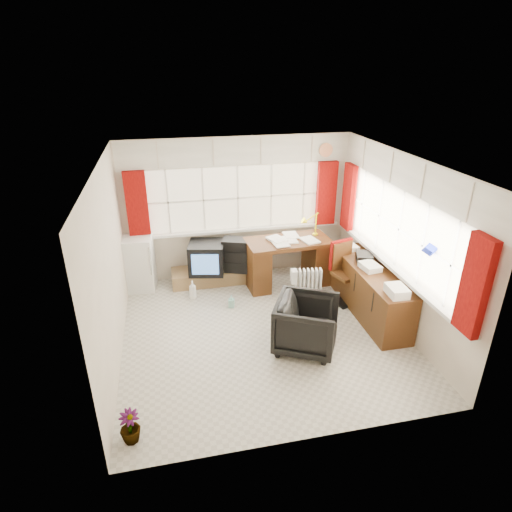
{
  "coord_description": "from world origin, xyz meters",
  "views": [
    {
      "loc": [
        -1.22,
        -5.1,
        3.65
      ],
      "look_at": [
        0.01,
        0.55,
        0.98
      ],
      "focal_mm": 30.0,
      "sensor_mm": 36.0,
      "label": 1
    }
  ],
  "objects_px": {
    "crt_tv": "(207,258)",
    "mini_fridge": "(138,262)",
    "office_chair": "(306,324)",
    "desk_lamp": "(316,219)",
    "task_chair": "(343,269)",
    "tv_bench": "(212,275)",
    "desk": "(288,260)",
    "radiator": "(307,291)",
    "credenza": "(369,290)"
  },
  "relations": [
    {
      "from": "credenza",
      "to": "tv_bench",
      "type": "relative_size",
      "value": 1.43
    },
    {
      "from": "radiator",
      "to": "credenza",
      "type": "distance_m",
      "value": 0.95
    },
    {
      "from": "office_chair",
      "to": "tv_bench",
      "type": "distance_m",
      "value": 2.45
    },
    {
      "from": "desk_lamp",
      "to": "crt_tv",
      "type": "relative_size",
      "value": 0.6
    },
    {
      "from": "tv_bench",
      "to": "mini_fridge",
      "type": "bearing_deg",
      "value": 176.35
    },
    {
      "from": "tv_bench",
      "to": "crt_tv",
      "type": "xyz_separation_m",
      "value": [
        -0.08,
        -0.08,
        0.39
      ]
    },
    {
      "from": "credenza",
      "to": "mini_fridge",
      "type": "relative_size",
      "value": 2.11
    },
    {
      "from": "office_chair",
      "to": "credenza",
      "type": "height_order",
      "value": "credenza"
    },
    {
      "from": "desk_lamp",
      "to": "task_chair",
      "type": "distance_m",
      "value": 1.04
    },
    {
      "from": "desk",
      "to": "task_chair",
      "type": "relative_size",
      "value": 1.47
    },
    {
      "from": "desk_lamp",
      "to": "crt_tv",
      "type": "distance_m",
      "value": 2.02
    },
    {
      "from": "desk_lamp",
      "to": "radiator",
      "type": "height_order",
      "value": "desk_lamp"
    },
    {
      "from": "radiator",
      "to": "tv_bench",
      "type": "distance_m",
      "value": 1.82
    },
    {
      "from": "office_chair",
      "to": "radiator",
      "type": "distance_m",
      "value": 1.12
    },
    {
      "from": "desk_lamp",
      "to": "task_chair",
      "type": "xyz_separation_m",
      "value": [
        0.2,
        -0.84,
        -0.58
      ]
    },
    {
      "from": "radiator",
      "to": "task_chair",
      "type": "bearing_deg",
      "value": 10.32
    },
    {
      "from": "desk_lamp",
      "to": "task_chair",
      "type": "height_order",
      "value": "desk_lamp"
    },
    {
      "from": "desk_lamp",
      "to": "credenza",
      "type": "xyz_separation_m",
      "value": [
        0.44,
        -1.33,
        -0.73
      ]
    },
    {
      "from": "office_chair",
      "to": "tv_bench",
      "type": "relative_size",
      "value": 0.59
    },
    {
      "from": "task_chair",
      "to": "mini_fridge",
      "type": "bearing_deg",
      "value": 161.33
    },
    {
      "from": "credenza",
      "to": "crt_tv",
      "type": "distance_m",
      "value": 2.77
    },
    {
      "from": "desk_lamp",
      "to": "office_chair",
      "type": "xyz_separation_m",
      "value": [
        -0.81,
        -2.01,
        -0.75
      ]
    },
    {
      "from": "desk",
      "to": "task_chair",
      "type": "bearing_deg",
      "value": -43.08
    },
    {
      "from": "radiator",
      "to": "mini_fridge",
      "type": "xyz_separation_m",
      "value": [
        -2.66,
        1.23,
        0.21
      ]
    },
    {
      "from": "desk",
      "to": "desk_lamp",
      "type": "xyz_separation_m",
      "value": [
        0.54,
        0.15,
        0.66
      ]
    },
    {
      "from": "radiator",
      "to": "crt_tv",
      "type": "relative_size",
      "value": 0.95
    },
    {
      "from": "tv_bench",
      "to": "mini_fridge",
      "type": "height_order",
      "value": "mini_fridge"
    },
    {
      "from": "desk",
      "to": "crt_tv",
      "type": "xyz_separation_m",
      "value": [
        -1.39,
        0.26,
        0.06
      ]
    },
    {
      "from": "crt_tv",
      "to": "radiator",
      "type": "bearing_deg",
      "value": -35.85
    },
    {
      "from": "crt_tv",
      "to": "mini_fridge",
      "type": "height_order",
      "value": "mini_fridge"
    },
    {
      "from": "mini_fridge",
      "to": "crt_tv",
      "type": "bearing_deg",
      "value": -7.66
    },
    {
      "from": "crt_tv",
      "to": "tv_bench",
      "type": "bearing_deg",
      "value": 45.23
    },
    {
      "from": "desk",
      "to": "tv_bench",
      "type": "relative_size",
      "value": 1.06
    },
    {
      "from": "desk_lamp",
      "to": "crt_tv",
      "type": "xyz_separation_m",
      "value": [
        -1.92,
        0.12,
        -0.6
      ]
    },
    {
      "from": "crt_tv",
      "to": "office_chair",
      "type": "bearing_deg",
      "value": -62.3
    },
    {
      "from": "mini_fridge",
      "to": "tv_bench",
      "type": "bearing_deg",
      "value": -3.65
    },
    {
      "from": "desk",
      "to": "office_chair",
      "type": "bearing_deg",
      "value": -98.28
    },
    {
      "from": "task_chair",
      "to": "tv_bench",
      "type": "bearing_deg",
      "value": 153.2
    },
    {
      "from": "tv_bench",
      "to": "office_chair",
      "type": "bearing_deg",
      "value": -64.76
    },
    {
      "from": "office_chair",
      "to": "tv_bench",
      "type": "bearing_deg",
      "value": 52.25
    },
    {
      "from": "desk",
      "to": "desk_lamp",
      "type": "distance_m",
      "value": 0.86
    },
    {
      "from": "task_chair",
      "to": "desk_lamp",
      "type": "bearing_deg",
      "value": 103.65
    },
    {
      "from": "task_chair",
      "to": "mini_fridge",
      "type": "relative_size",
      "value": 1.07
    },
    {
      "from": "desk_lamp",
      "to": "tv_bench",
      "type": "height_order",
      "value": "desk_lamp"
    },
    {
      "from": "task_chair",
      "to": "crt_tv",
      "type": "height_order",
      "value": "task_chair"
    },
    {
      "from": "task_chair",
      "to": "radiator",
      "type": "distance_m",
      "value": 0.71
    },
    {
      "from": "crt_tv",
      "to": "mini_fridge",
      "type": "relative_size",
      "value": 0.73
    },
    {
      "from": "office_chair",
      "to": "mini_fridge",
      "type": "height_order",
      "value": "mini_fridge"
    },
    {
      "from": "desk",
      "to": "radiator",
      "type": "relative_size",
      "value": 2.28
    },
    {
      "from": "credenza",
      "to": "tv_bench",
      "type": "height_order",
      "value": "credenza"
    }
  ]
}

